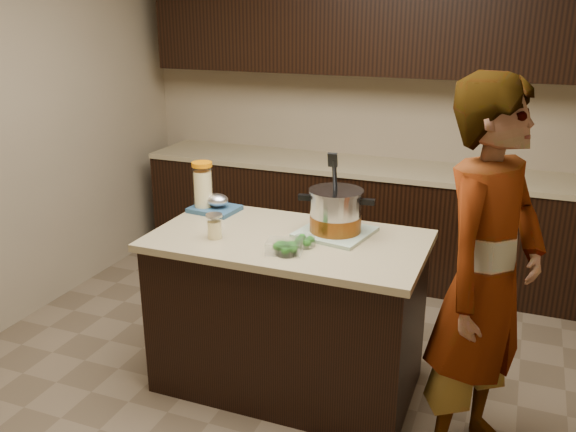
{
  "coord_description": "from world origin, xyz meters",
  "views": [
    {
      "loc": [
        1.11,
        -2.82,
        2.06
      ],
      "look_at": [
        0.0,
        0.0,
        1.02
      ],
      "focal_mm": 38.0,
      "sensor_mm": 36.0,
      "label": 1
    }
  ],
  "objects_px": {
    "stock_pot": "(336,214)",
    "lemonade_pitcher": "(203,189)",
    "island": "(288,312)",
    "person": "(486,282)"
  },
  "relations": [
    {
      "from": "island",
      "to": "stock_pot",
      "type": "bearing_deg",
      "value": 32.41
    },
    {
      "from": "island",
      "to": "lemonade_pitcher",
      "type": "distance_m",
      "value": 0.9
    },
    {
      "from": "island",
      "to": "person",
      "type": "distance_m",
      "value": 1.15
    },
    {
      "from": "island",
      "to": "stock_pot",
      "type": "xyz_separation_m",
      "value": [
        0.22,
        0.14,
        0.56
      ]
    },
    {
      "from": "lemonade_pitcher",
      "to": "island",
      "type": "bearing_deg",
      "value": -20.1
    },
    {
      "from": "island",
      "to": "person",
      "type": "bearing_deg",
      "value": -12.18
    },
    {
      "from": "island",
      "to": "lemonade_pitcher",
      "type": "xyz_separation_m",
      "value": [
        -0.64,
        0.23,
        0.59
      ]
    },
    {
      "from": "lemonade_pitcher",
      "to": "person",
      "type": "bearing_deg",
      "value": -15.28
    },
    {
      "from": "stock_pot",
      "to": "person",
      "type": "height_order",
      "value": "person"
    },
    {
      "from": "stock_pot",
      "to": "lemonade_pitcher",
      "type": "xyz_separation_m",
      "value": [
        -0.86,
        0.09,
        0.02
      ]
    }
  ]
}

